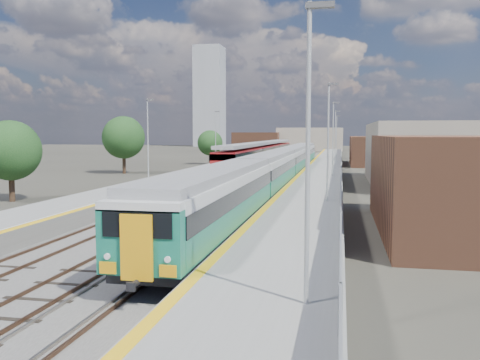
% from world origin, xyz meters
% --- Properties ---
extents(ground, '(320.00, 320.00, 0.00)m').
position_xyz_m(ground, '(0.00, 50.00, 0.00)').
color(ground, '#47443A').
rests_on(ground, ground).
extents(ballast_bed, '(10.50, 155.00, 0.06)m').
position_xyz_m(ballast_bed, '(-2.25, 52.50, 0.03)').
color(ballast_bed, '#565451').
rests_on(ballast_bed, ground).
extents(tracks, '(8.96, 160.00, 0.17)m').
position_xyz_m(tracks, '(-1.65, 54.18, 0.11)').
color(tracks, '#4C3323').
rests_on(tracks, ground).
extents(platform_right, '(4.70, 155.00, 8.52)m').
position_xyz_m(platform_right, '(5.28, 52.49, 0.54)').
color(platform_right, slate).
rests_on(platform_right, ground).
extents(platform_left, '(4.30, 155.00, 8.52)m').
position_xyz_m(platform_left, '(-9.05, 52.49, 0.52)').
color(platform_left, slate).
rests_on(platform_left, ground).
extents(buildings, '(72.00, 185.50, 40.00)m').
position_xyz_m(buildings, '(-18.12, 138.60, 10.70)').
color(buildings, brown).
rests_on(buildings, ground).
extents(green_train, '(2.75, 76.69, 3.03)m').
position_xyz_m(green_train, '(1.50, 41.66, 2.13)').
color(green_train, black).
rests_on(green_train, ground).
extents(red_train, '(2.99, 60.56, 3.77)m').
position_xyz_m(red_train, '(-5.50, 74.58, 2.23)').
color(red_train, black).
rests_on(red_train, ground).
extents(tree_a, '(4.69, 4.69, 6.36)m').
position_xyz_m(tree_a, '(-17.82, 24.57, 4.00)').
color(tree_a, '#382619').
rests_on(tree_a, ground).
extents(tree_b, '(5.60, 5.60, 7.59)m').
position_xyz_m(tree_b, '(-20.76, 52.20, 4.78)').
color(tree_b, '#382619').
rests_on(tree_b, ground).
extents(tree_c, '(4.32, 4.32, 5.86)m').
position_xyz_m(tree_c, '(-14.61, 73.78, 3.68)').
color(tree_c, '#382619').
rests_on(tree_c, ground).
extents(tree_d, '(4.21, 4.21, 5.71)m').
position_xyz_m(tree_d, '(23.93, 58.75, 3.59)').
color(tree_d, '#382619').
rests_on(tree_d, ground).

